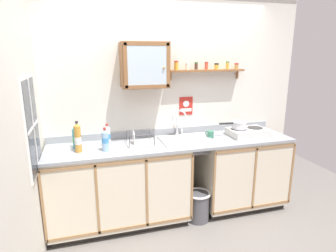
{
  "coord_description": "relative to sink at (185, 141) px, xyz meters",
  "views": [
    {
      "loc": [
        -0.94,
        -2.59,
        1.93
      ],
      "look_at": [
        -0.04,
        0.53,
        1.1
      ],
      "focal_mm": 30.53,
      "sensor_mm": 36.0,
      "label": 1
    }
  ],
  "objects": [
    {
      "name": "lower_cabinet_run_right",
      "position": [
        0.75,
        -0.04,
        -0.46
      ],
      "size": [
        1.06,
        0.63,
        0.91
      ],
      "color": "black",
      "rests_on": "ground"
    },
    {
      "name": "bottle_detergent_teal_0",
      "position": [
        -1.22,
        0.03,
        0.14
      ],
      "size": [
        0.06,
        0.06,
        0.26
      ],
      "color": "teal",
      "rests_on": "countertop"
    },
    {
      "name": "mug",
      "position": [
        0.31,
        -0.02,
        0.07
      ],
      "size": [
        0.08,
        0.11,
        0.09
      ],
      "color": "#337259",
      "rests_on": "countertop"
    },
    {
      "name": "window",
      "position": [
        -1.57,
        -0.32,
        0.37
      ],
      "size": [
        0.03,
        0.56,
        0.89
      ],
      "color": "#262D38"
    },
    {
      "name": "bottle_water_blue_3",
      "position": [
        -0.93,
        -0.14,
        0.14
      ],
      "size": [
        0.07,
        0.07,
        0.25
      ],
      "color": "#8CB7E0",
      "rests_on": "countertop"
    },
    {
      "name": "sink",
      "position": [
        0.0,
        0.0,
        0.0
      ],
      "size": [
        0.59,
        0.48,
        0.46
      ],
      "color": "silver",
      "rests_on": "countertop"
    },
    {
      "name": "bottle_juice_amber_2",
      "position": [
        -1.2,
        -0.1,
        0.17
      ],
      "size": [
        0.07,
        0.07,
        0.33
      ],
      "color": "gold",
      "rests_on": "countertop"
    },
    {
      "name": "lower_cabinet_run",
      "position": [
        -0.8,
        -0.04,
        -0.46
      ],
      "size": [
        1.55,
        0.63,
        0.91
      ],
      "color": "black",
      "rests_on": "ground"
    },
    {
      "name": "spice_shelf",
      "position": [
        0.33,
        0.2,
        0.82
      ],
      "size": [
        0.95,
        0.14,
        0.23
      ],
      "color": "brown"
    },
    {
      "name": "dish_rack",
      "position": [
        -0.55,
        -0.02,
        0.05
      ],
      "size": [
        0.29,
        0.25,
        0.16
      ],
      "color": "#B2B2B7",
      "rests_on": "countertop"
    },
    {
      "name": "countertop",
      "position": [
        -0.15,
        -0.04,
        0.01
      ],
      "size": [
        2.82,
        0.65,
        0.03
      ],
      "primitive_type": "cube",
      "color": "gray",
      "rests_on": "lower_cabinet_run"
    },
    {
      "name": "back_wall",
      "position": [
        -0.15,
        0.29,
        0.42
      ],
      "size": [
        3.46,
        0.07,
        2.65
      ],
      "color": "silver",
      "rests_on": "ground"
    },
    {
      "name": "saucepan",
      "position": [
        0.68,
        -0.03,
        0.16
      ],
      "size": [
        0.34,
        0.18,
        0.09
      ],
      "color": "silver",
      "rests_on": "hot_plate_stove"
    },
    {
      "name": "hot_plate_stove",
      "position": [
        0.8,
        -0.06,
        0.07
      ],
      "size": [
        0.47,
        0.33,
        0.09
      ],
      "color": "silver",
      "rests_on": "countertop"
    },
    {
      "name": "warning_sign",
      "position": [
        0.1,
        0.27,
        0.37
      ],
      "size": [
        0.17,
        0.01,
        0.22
      ],
      "color": "#B2261E"
    },
    {
      "name": "backsplash",
      "position": [
        -0.15,
        0.26,
        0.06
      ],
      "size": [
        2.82,
        0.02,
        0.08
      ],
      "primitive_type": "cube",
      "color": "gray",
      "rests_on": "countertop"
    },
    {
      "name": "side_wall_left",
      "position": [
        -1.6,
        -0.69,
        0.41
      ],
      "size": [
        0.05,
        3.51,
        2.65
      ],
      "primitive_type": "cube",
      "color": "silver",
      "rests_on": "ground"
    },
    {
      "name": "bottle_opaque_white_1",
      "position": [
        -0.89,
        0.0,
        0.14
      ],
      "size": [
        0.07,
        0.07,
        0.25
      ],
      "color": "white",
      "rests_on": "countertop"
    },
    {
      "name": "floor",
      "position": [
        -0.15,
        -0.44,
        -0.92
      ],
      "size": [
        5.86,
        5.86,
        0.0
      ],
      "primitive_type": "plane",
      "color": "slate",
      "rests_on": "ground"
    },
    {
      "name": "wall_cabinet",
      "position": [
        -0.44,
        0.12,
        0.88
      ],
      "size": [
        0.51,
        0.32,
        0.49
      ],
      "color": "brown"
    },
    {
      "name": "trash_bin",
      "position": [
        0.1,
        -0.23,
        -0.73
      ],
      "size": [
        0.29,
        0.29,
        0.36
      ],
      "color": "#4C4C51",
      "rests_on": "ground"
    }
  ]
}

